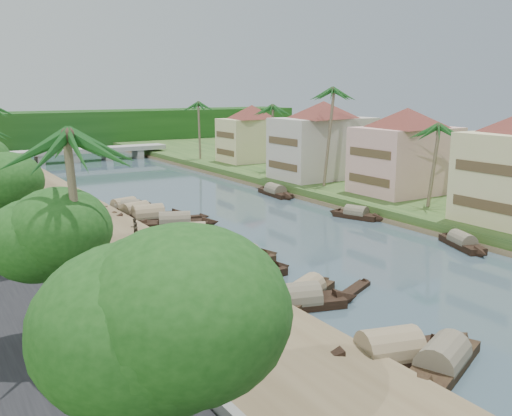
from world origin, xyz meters
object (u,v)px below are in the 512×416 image
bridge (91,152)px  person_near (172,273)px  sampan_1 (389,353)px  sampan_0 (443,362)px

bridge → person_near: bearing=-102.1°
person_near → bridge: bearing=53.0°
sampan_1 → person_near: person_near is taller
bridge → sampan_1: bridge is taller
bridge → person_near: person_near is taller
bridge → sampan_1: size_ratio=3.21×
bridge → sampan_1: 86.78m
bridge → sampan_1: (-10.09, -86.18, -1.30)m
sampan_0 → person_near: size_ratio=5.03×
person_near → sampan_1: bearing=-92.9°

